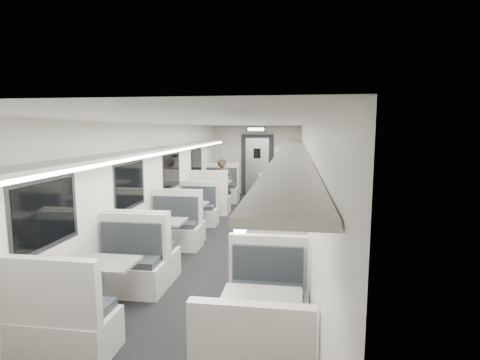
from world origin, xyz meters
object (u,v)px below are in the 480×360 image
(booth_left_c, at_px, (160,240))
(booth_right_a, at_px, (283,199))
(booth_left_a, at_px, (215,194))
(booth_right_d, at_px, (261,328))
(booth_right_c, at_px, (275,244))
(exit_sign, at_px, (256,129))
(vestibule_door, at_px, (257,165))
(booth_left_d, at_px, (102,289))
(passenger, at_px, (222,184))
(booth_left_b, at_px, (189,217))
(booth_right_b, at_px, (280,218))

(booth_left_c, bearing_deg, booth_right_a, 63.89)
(booth_left_a, relative_size, booth_right_d, 1.16)
(booth_right_c, bearing_deg, booth_right_d, -90.00)
(booth_right_c, height_order, booth_right_d, booth_right_c)
(booth_right_a, height_order, booth_right_c, booth_right_a)
(booth_left_a, distance_m, exit_sign, 2.80)
(booth_right_a, xyz_separation_m, vestibule_door, (-1.00, 2.80, 0.64))
(booth_left_d, height_order, booth_right_a, booth_right_a)
(booth_right_d, bearing_deg, booth_right_c, 90.00)
(booth_left_c, bearing_deg, booth_right_c, 2.86)
(booth_left_c, distance_m, passenger, 4.22)
(booth_left_c, distance_m, exit_sign, 6.74)
(booth_left_b, bearing_deg, booth_right_a, 48.44)
(booth_right_a, distance_m, passenger, 1.76)
(booth_right_b, distance_m, passenger, 2.84)
(booth_right_d, bearing_deg, exit_sign, 96.36)
(booth_left_b, xyz_separation_m, booth_left_d, (0.00, -3.83, 0.02))
(booth_left_a, xyz_separation_m, booth_left_d, (0.00, -6.58, -0.04))
(booth_left_a, relative_size, vestibule_door, 1.07)
(booth_right_c, xyz_separation_m, booth_right_d, (0.00, -2.68, -0.02))
(booth_left_b, xyz_separation_m, booth_right_c, (2.00, -1.72, 0.02))
(booth_left_c, xyz_separation_m, booth_right_b, (2.00, 1.97, -0.01))
(booth_right_b, height_order, booth_right_d, booth_right_b)
(booth_left_c, height_order, booth_right_d, booth_left_c)
(booth_right_b, bearing_deg, booth_right_d, -90.00)
(booth_left_a, bearing_deg, passenger, -52.98)
(vestibule_door, distance_m, exit_sign, 1.33)
(booth_right_d, xyz_separation_m, passenger, (-1.72, 6.77, 0.40))
(exit_sign, bearing_deg, passenger, -108.13)
(booth_left_b, distance_m, booth_right_d, 4.83)
(booth_left_b, bearing_deg, booth_left_a, 90.00)
(booth_right_a, xyz_separation_m, passenger, (-1.72, 0.12, 0.34))
(booth_left_b, bearing_deg, booth_left_d, -90.00)
(booth_left_d, height_order, booth_right_d, booth_left_d)
(booth_left_d, bearing_deg, booth_left_c, 90.00)
(booth_left_d, distance_m, exit_sign, 8.67)
(passenger, bearing_deg, vestibule_door, 65.94)
(booth_left_b, distance_m, passenger, 2.42)
(booth_left_d, bearing_deg, vestibule_door, 83.58)
(booth_right_b, height_order, vestibule_door, vestibule_door)
(booth_right_b, bearing_deg, booth_left_a, 127.58)
(booth_left_b, xyz_separation_m, booth_right_d, (2.00, -4.40, 0.00))
(booth_right_a, relative_size, booth_right_b, 1.11)
(vestibule_door, bearing_deg, booth_right_c, -81.61)
(booth_right_d, xyz_separation_m, exit_sign, (-1.00, 8.97, 1.93))
(passenger, bearing_deg, booth_right_d, -84.83)
(booth_right_c, bearing_deg, booth_left_a, 114.09)
(booth_left_b, height_order, booth_left_c, booth_left_c)
(passenger, relative_size, exit_sign, 2.41)
(booth_left_a, height_order, booth_right_a, booth_left_a)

